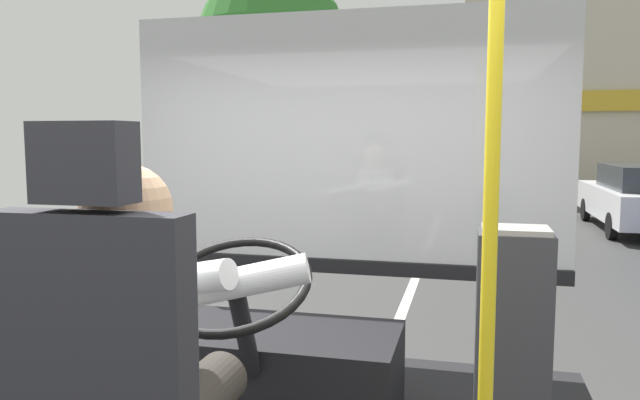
# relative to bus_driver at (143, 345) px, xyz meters

# --- Properties ---
(ground) EXTENTS (18.00, 44.00, 0.06)m
(ground) POSITION_rel_bus_driver_xyz_m (0.12, 9.16, -1.46)
(ground) COLOR #3A3A3A
(bus_driver) EXTENTS (0.79, 0.56, 0.76)m
(bus_driver) POSITION_rel_bus_driver_xyz_m (0.00, 0.00, 0.00)
(bus_driver) COLOR #332D28
(bus_driver) RESTS_ON driver_seat
(steering_console) EXTENTS (1.10, 1.01, 0.85)m
(steering_console) POSITION_rel_bus_driver_xyz_m (-0.00, 1.07, -0.48)
(steering_console) COLOR black
(steering_console) RESTS_ON bus_floor
(handrail_pole) EXTENTS (0.04, 0.04, 1.93)m
(handrail_pole) POSITION_rel_bus_driver_xyz_m (0.88, 0.40, 0.26)
(handrail_pole) COLOR yellow
(handrail_pole) RESTS_ON bus_floor
(fare_box) EXTENTS (0.27, 0.22, 0.91)m
(fare_box) POSITION_rel_bus_driver_xyz_m (1.00, 0.96, -0.25)
(fare_box) COLOR #333338
(fare_box) RESTS_ON bus_floor
(windshield_panel) EXTENTS (2.50, 0.08, 1.48)m
(windshield_panel) POSITION_rel_bus_driver_xyz_m (0.12, 1.98, 0.34)
(windshield_panel) COLOR silver
(street_tree) EXTENTS (3.37, 3.37, 5.69)m
(street_tree) POSITION_rel_bus_driver_xyz_m (-3.52, 11.75, 2.55)
(street_tree) COLOR #4C3828
(street_tree) RESTS_ON ground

